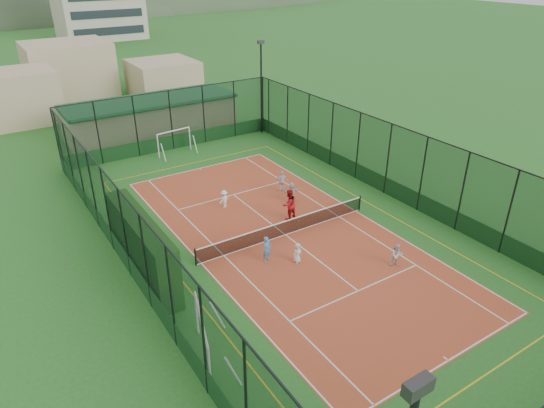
{
  "coord_description": "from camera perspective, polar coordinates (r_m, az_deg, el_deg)",
  "views": [
    {
      "loc": [
        -14.03,
        -20.3,
        14.83
      ],
      "look_at": [
        0.24,
        1.84,
        1.2
      ],
      "focal_mm": 32.0,
      "sensor_mm": 36.0,
      "label": 1
    }
  ],
  "objects": [
    {
      "name": "ground",
      "position": [
        28.79,
        1.59,
        -3.66
      ],
      "size": [
        300.0,
        300.0,
        0.0
      ],
      "primitive_type": "plane",
      "color": "#256322",
      "rests_on": "ground"
    },
    {
      "name": "court_slab",
      "position": [
        28.79,
        1.59,
        -3.65
      ],
      "size": [
        11.17,
        23.97,
        0.01
      ],
      "primitive_type": "cube",
      "color": "#AE3C26",
      "rests_on": "ground"
    },
    {
      "name": "tennis_net",
      "position": [
        28.52,
        1.61,
        -2.75
      ],
      "size": [
        11.67,
        0.12,
        1.06
      ],
      "primitive_type": null,
      "color": "black",
      "rests_on": "ground"
    },
    {
      "name": "perimeter_fence",
      "position": [
        27.59,
        1.66,
        0.8
      ],
      "size": [
        18.12,
        34.12,
        5.0
      ],
      "primitive_type": null,
      "color": "black",
      "rests_on": "ground"
    },
    {
      "name": "floodlight_ne",
      "position": [
        44.59,
        -1.27,
        13.46
      ],
      "size": [
        0.6,
        0.26,
        8.25
      ],
      "primitive_type": null,
      "color": "black",
      "rests_on": "ground"
    },
    {
      "name": "clubhouse",
      "position": [
        46.49,
        -14.05,
        9.99
      ],
      "size": [
        15.2,
        7.2,
        3.15
      ],
      "primitive_type": null,
      "color": "tan",
      "rests_on": "ground"
    },
    {
      "name": "hedge_left",
      "position": [
        25.45,
        -14.98,
        -4.9
      ],
      "size": [
        1.13,
        7.51,
        3.28
      ],
      "primitive_type": "cube",
      "color": "black",
      "rests_on": "ground"
    },
    {
      "name": "white_bench",
      "position": [
        25.85,
        -13.28,
        -7.34
      ],
      "size": [
        1.59,
        0.83,
        0.86
      ],
      "primitive_type": null,
      "rotation": [
        0.0,
        0.0,
        0.29
      ],
      "color": "white",
      "rests_on": "ground"
    },
    {
      "name": "futsal_goal_near",
      "position": [
        20.31,
        -8.18,
        -15.49
      ],
      "size": [
        3.59,
        1.95,
        2.23
      ],
      "primitive_type": null,
      "rotation": [
        0.0,
        0.0,
        1.28
      ],
      "color": "white",
      "rests_on": "ground"
    },
    {
      "name": "futsal_goal_far",
      "position": [
        41.08,
        -11.41,
        7.13
      ],
      "size": [
        3.17,
        1.29,
        1.99
      ],
      "primitive_type": null,
      "rotation": [
        0.0,
        0.0,
        0.13
      ],
      "color": "white",
      "rests_on": "ground"
    },
    {
      "name": "child_near_left",
      "position": [
        26.1,
        3.01,
        -5.77
      ],
      "size": [
        0.6,
        0.44,
        1.15
      ],
      "primitive_type": "imported",
      "rotation": [
        0.0,
        0.0,
        0.13
      ],
      "color": "silver",
      "rests_on": "court_slab"
    },
    {
      "name": "child_near_mid",
      "position": [
        26.07,
        -0.6,
        -5.32
      ],
      "size": [
        0.63,
        0.53,
        1.49
      ],
      "primitive_type": "imported",
      "rotation": [
        0.0,
        0.0,
        0.37
      ],
      "color": "#4886CD",
      "rests_on": "court_slab"
    },
    {
      "name": "child_near_right",
      "position": [
        26.55,
        14.47,
        -5.83
      ],
      "size": [
        0.82,
        0.78,
        1.35
      ],
      "primitive_type": "imported",
      "rotation": [
        0.0,
        0.0,
        -0.56
      ],
      "color": "silver",
      "rests_on": "court_slab"
    },
    {
      "name": "child_far_left",
      "position": [
        31.68,
        -5.64,
        0.57
      ],
      "size": [
        0.9,
        0.69,
        1.23
      ],
      "primitive_type": "imported",
      "rotation": [
        0.0,
        0.0,
        3.48
      ],
      "color": "white",
      "rests_on": "court_slab"
    },
    {
      "name": "child_far_right",
      "position": [
        33.67,
        1.19,
        2.69
      ],
      "size": [
        0.97,
        0.64,
        1.54
      ],
      "primitive_type": "imported",
      "rotation": [
        0.0,
        0.0,
        2.82
      ],
      "color": "silver",
      "rests_on": "court_slab"
    },
    {
      "name": "child_far_back",
      "position": [
        32.31,
        2.32,
        1.4
      ],
      "size": [
        1.34,
        0.7,
        1.38
      ],
      "primitive_type": "imported",
      "rotation": [
        0.0,
        0.0,
        2.9
      ],
      "color": "silver",
      "rests_on": "court_slab"
    },
    {
      "name": "coach",
      "position": [
        30.06,
        2.01,
        -0.03
      ],
      "size": [
        1.08,
        0.9,
        1.99
      ],
      "primitive_type": "imported",
      "rotation": [
        0.0,
        0.0,
        3.3
      ],
      "color": "#B21318",
      "rests_on": "court_slab"
    },
    {
      "name": "tennis_balls",
      "position": [
        30.2,
        1.94,
        -1.98
      ],
      "size": [
        5.94,
        0.99,
        0.07
      ],
      "color": "#CCE033",
      "rests_on": "court_slab"
    }
  ]
}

